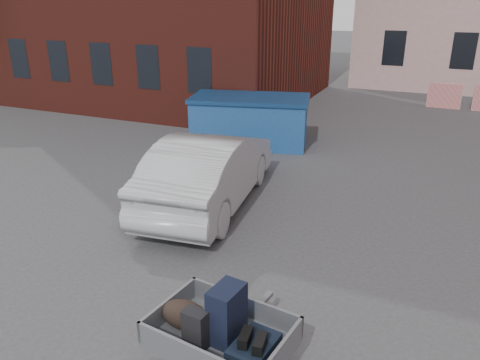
% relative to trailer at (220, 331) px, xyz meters
% --- Properties ---
extents(ground, '(120.00, 120.00, 0.00)m').
position_rel_trailer_xyz_m(ground, '(-0.47, 1.75, -0.61)').
color(ground, '#38383A').
rests_on(ground, ground).
extents(far_building, '(6.00, 6.00, 8.00)m').
position_rel_trailer_xyz_m(far_building, '(-20.47, 23.75, 3.39)').
color(far_building, maroon).
rests_on(far_building, ground).
extents(trailer, '(1.73, 1.90, 1.20)m').
position_rel_trailer_xyz_m(trailer, '(0.00, 0.00, 0.00)').
color(trailer, black).
rests_on(trailer, ground).
extents(dumpster, '(3.85, 2.60, 1.48)m').
position_rel_trailer_xyz_m(dumpster, '(-3.33, 8.93, 0.14)').
color(dumpster, '#20539B').
rests_on(dumpster, ground).
extents(silver_car, '(2.25, 4.95, 1.57)m').
position_rel_trailer_xyz_m(silver_car, '(-2.41, 4.43, 0.18)').
color(silver_car, '#B2B5BA').
rests_on(silver_car, ground).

